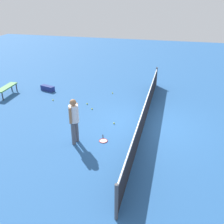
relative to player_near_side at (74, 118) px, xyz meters
name	(u,v)px	position (x,y,z in m)	size (l,w,h in m)	color
ground_plane	(144,125)	(-1.98, 2.23, -1.01)	(40.00, 40.00, 0.00)	#265693
court_net	(145,114)	(-1.98, 2.23, -0.51)	(10.09, 0.09, 1.07)	#4C4C51
player_near_side	(74,118)	(0.00, 0.00, 0.00)	(0.53, 0.40, 1.70)	#595960
tennis_racket_near_player	(103,140)	(-0.36, 0.94, -1.00)	(0.61, 0.40, 0.03)	red
tennis_ball_near_player	(114,123)	(-1.73, 1.02, -0.98)	(0.07, 0.07, 0.07)	#C6E033
tennis_ball_by_net	(92,109)	(-2.87, -0.32, -0.98)	(0.07, 0.07, 0.07)	#C6E033
tennis_ball_midcourt	(53,100)	(-3.39, -2.54, -0.98)	(0.07, 0.07, 0.07)	#C6E033
tennis_ball_baseline	(112,93)	(-5.07, 0.11, -0.98)	(0.07, 0.07, 0.07)	#C6E033
tennis_ball_stray_left	(87,104)	(-3.37, -0.73, -0.98)	(0.07, 0.07, 0.07)	#C6E033
courtside_bench	(7,88)	(-3.48, -5.18, -0.59)	(1.52, 0.48, 0.48)	#4C8C4C
equipment_bag	(47,88)	(-4.65, -3.49, -0.87)	(0.50, 0.85, 0.28)	navy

